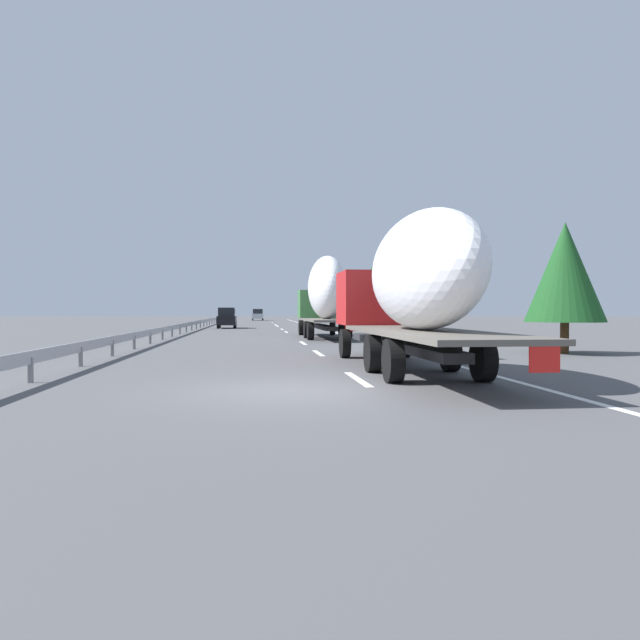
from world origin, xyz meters
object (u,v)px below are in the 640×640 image
Objects in this scene: truck_lead at (325,294)px; truck_trailing at (411,284)px; car_silver_hatch at (258,315)px; road_sign at (335,304)px; car_black_suv at (227,318)px.

truck_trailing is at bearing 180.00° from truck_lead.
road_sign reaches higher than car_silver_hatch.
truck_lead reaches higher than car_silver_hatch.
car_black_suv is at bearing 71.05° from road_sign.
truck_trailing reaches higher than car_silver_hatch.
truck_lead is 18.05m from road_sign.
car_silver_hatch is at bearing 8.02° from road_sign.
car_black_suv is (41.48, 6.92, -1.46)m from truck_trailing.
truck_lead is 22.39m from car_black_suv.
car_silver_hatch is 44.79m from car_black_suv.
truck_trailing is 38.17m from road_sign.
truck_lead is at bearing -0.00° from truck_trailing.
car_silver_hatch is (86.16, 3.68, -1.47)m from truck_trailing.
road_sign is (-48.11, -6.78, 1.31)m from car_silver_hatch.
car_silver_hatch is at bearing 3.19° from truck_lead.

